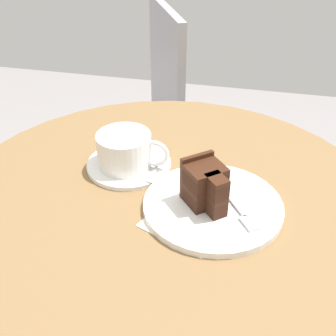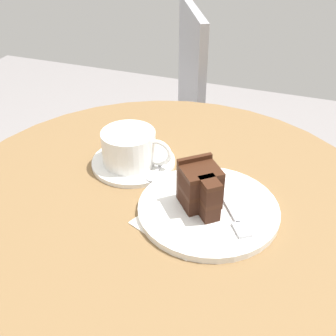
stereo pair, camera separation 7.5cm
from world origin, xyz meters
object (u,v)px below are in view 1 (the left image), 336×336
Objects in this scene: napkin at (191,217)px; coffee_cup at (125,149)px; cake_slice at (206,185)px; saucer at (129,165)px; cake_plate at (213,206)px; teaspoon at (155,172)px; cafe_chair at (140,120)px; fork at (239,210)px.

coffee_cup is at bearing 141.91° from napkin.
coffee_cup is 0.19m from cake_slice.
cake_plate is at bearing -27.09° from saucer.
teaspoon is at bearing -20.69° from saucer.
cake_plate is 0.74m from cafe_chair.
cafe_chair reaches higher than napkin.
saucer is 0.19m from napkin.
cafe_chair reaches higher than cake_slice.
cake_plate is at bearing 59.75° from teaspoon.
cafe_chair is (-0.36, 0.64, -0.21)m from fork.
cafe_chair is (-0.14, 0.55, -0.24)m from coffee_cup.
fork is 0.08m from napkin.
cafe_chair is (-0.30, 0.63, -0.24)m from cake_slice.
teaspoon is 0.60× the size of napkin.
napkin is (0.15, -0.12, -0.00)m from saucer.
coffee_cup is 1.40× the size of teaspoon.
teaspoon is at bearing -14.31° from coffee_cup.
saucer is 0.20m from cake_plate.
cake_plate is 1.44× the size of napkin.
fork is at bearing 2.63° from cafe_chair.
cake_slice is (-0.01, -0.00, 0.04)m from cake_plate.
saucer reaches higher than napkin.
coffee_cup reaches higher than saucer.
coffee_cup reaches higher than napkin.
cafe_chair is at bearing 176.01° from fork.
cake_slice is (0.16, -0.09, 0.04)m from saucer.
cake_plate is at bearing -137.33° from fork.
napkin is (-0.08, -0.02, -0.01)m from fork.
teaspoon is at bearing 146.36° from cake_slice.
saucer is 1.65× the size of teaspoon.
teaspoon is 0.14m from napkin.
teaspoon reaches higher than cake_plate.
teaspoon is 0.14m from cake_plate.
napkin is 0.19× the size of cafe_chair.
cafe_chair is at bearing -160.83° from teaspoon.
fork is at bearing -24.58° from saucer.
cafe_chair is at bearing 104.15° from coffee_cup.
saucer is at bearing -12.28° from cafe_chair.
coffee_cup is 0.16× the size of cafe_chair.
teaspoon is at bearing 150.06° from cake_plate.
coffee_cup reaches higher than teaspoon.
cafe_chair reaches higher than saucer.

